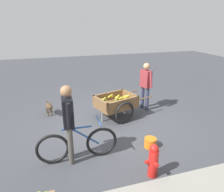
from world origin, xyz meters
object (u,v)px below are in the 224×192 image
plastic_bucket (150,143)px  fire_hydrant (153,161)px  fruit_cart (116,104)px  bicycle (78,144)px  dog (49,107)px  vendor_person (146,83)px  cyclist_person (68,118)px

plastic_bucket → fire_hydrant: bearing=65.4°
fruit_cart → bicycle: (1.37, 1.67, -0.08)m
fruit_cart → plastic_bucket: 1.76m
dog → vendor_person: bearing=171.4°
fruit_cart → cyclist_person: (1.52, 1.67, 0.54)m
bicycle → vendor_person: bearing=-140.9°
fruit_cart → bicycle: 2.16m
vendor_person → plastic_bucket: (0.83, 2.04, -0.79)m
vendor_person → fire_hydrant: vendor_person is taller
bicycle → dog: (0.52, -2.45, -0.08)m
plastic_bucket → vendor_person: bearing=-112.1°
cyclist_person → dog: size_ratio=2.43×
vendor_person → plastic_bucket: vendor_person is taller
vendor_person → dog: bearing=-8.6°
dog → plastic_bucket: dog is taller
cyclist_person → dog: bearing=-81.5°
vendor_person → cyclist_person: size_ratio=0.94×
vendor_person → bicycle: (2.46, 2.00, -0.55)m
vendor_person → bicycle: size_ratio=0.91×
dog → fire_hydrant: fire_hydrant is taller
fire_hydrant → cyclist_person: bearing=-33.2°
plastic_bucket → bicycle: bearing=-1.5°
bicycle → dog: 2.51m
bicycle → cyclist_person: (0.15, -0.00, 0.62)m
bicycle → dog: bicycle is taller
fire_hydrant → bicycle: bearing=-36.2°
fruit_cart → fire_hydrant: fruit_cart is taller
fruit_cart → bicycle: bicycle is taller
vendor_person → fire_hydrant: (1.22, 2.91, -0.57)m
fruit_cart → dog: 2.05m
fruit_cart → cyclist_person: 2.32m
bicycle → plastic_bucket: bicycle is taller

